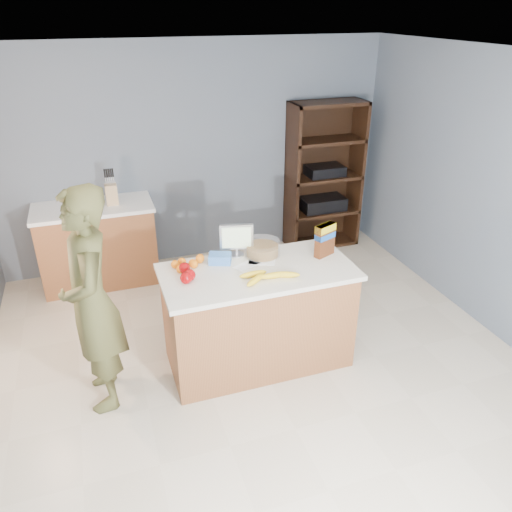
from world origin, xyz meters
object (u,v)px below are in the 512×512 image
object	(u,v)px
counter_peninsula	(258,320)
person	(92,302)
shelving_unit	(322,178)
cereal_box	(325,238)
tv	(236,238)

from	to	relation	value
counter_peninsula	person	bearing A→B (deg)	-178.27
shelving_unit	person	distance (m)	3.52
cereal_box	counter_peninsula	bearing A→B (deg)	-173.97
counter_peninsula	shelving_unit	xyz separation A→B (m)	(1.55, 2.05, 0.45)
shelving_unit	person	xyz separation A→B (m)	(-2.84, -2.09, 0.01)
tv	cereal_box	xyz separation A→B (m)	(0.70, -0.24, 0.00)
counter_peninsula	person	world-z (taller)	person
shelving_unit	cereal_box	size ratio (longest dim) A/B	6.40
shelving_unit	tv	world-z (taller)	shelving_unit
counter_peninsula	person	distance (m)	1.37
shelving_unit	person	world-z (taller)	shelving_unit
counter_peninsula	shelving_unit	distance (m)	2.61
counter_peninsula	cereal_box	size ratio (longest dim) A/B	5.54
person	shelving_unit	bearing A→B (deg)	123.74
person	tv	size ratio (longest dim) A/B	6.23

